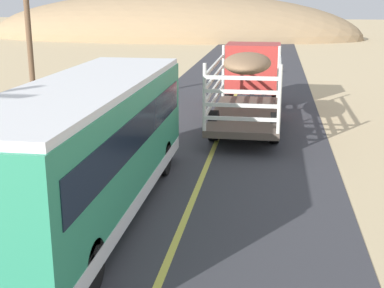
{
  "coord_description": "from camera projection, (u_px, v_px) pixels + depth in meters",
  "views": [
    {
      "loc": [
        1.92,
        -1.61,
        5.12
      ],
      "look_at": [
        0.0,
        10.94,
        1.55
      ],
      "focal_mm": 49.81,
      "sensor_mm": 36.0,
      "label": 1
    }
  ],
  "objects": [
    {
      "name": "power_pole_mid",
      "position": [
        27.0,
        9.0,
        22.24
      ],
      "size": [
        2.2,
        0.24,
        8.54
      ],
      "color": "brown",
      "rests_on": "ground"
    },
    {
      "name": "livestock_truck",
      "position": [
        251.0,
        75.0,
        23.03
      ],
      "size": [
        2.53,
        9.7,
        3.02
      ],
      "color": "#B2332D",
      "rests_on": "road_surface"
    },
    {
      "name": "bus",
      "position": [
        87.0,
        146.0,
        12.29
      ],
      "size": [
        2.54,
        10.0,
        3.21
      ],
      "color": "#2D8C66",
      "rests_on": "road_surface"
    },
    {
      "name": "distant_hill",
      "position": [
        170.0,
        38.0,
        65.39
      ],
      "size": [
        46.1,
        16.75,
        10.81
      ],
      "primitive_type": "ellipsoid",
      "color": "#997C5A",
      "rests_on": "ground"
    }
  ]
}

